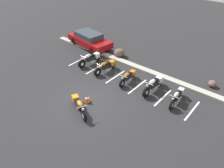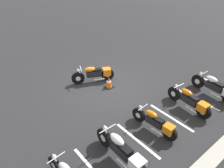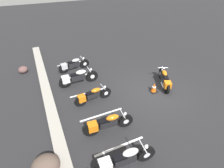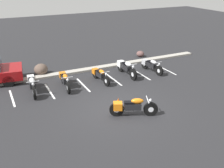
# 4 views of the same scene
# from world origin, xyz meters

# --- Properties ---
(ground) EXTENTS (60.00, 60.00, 0.00)m
(ground) POSITION_xyz_m (0.00, 0.00, 0.00)
(ground) COLOR #262628
(motorcycle_orange_featured) EXTENTS (1.98, 1.05, 0.84)m
(motorcycle_orange_featured) POSITION_xyz_m (0.20, -0.81, 0.44)
(motorcycle_orange_featured) COLOR black
(motorcycle_orange_featured) RESTS_ON ground
(parked_bike_0) EXTENTS (0.63, 2.23, 0.88)m
(parked_bike_0) POSITION_xyz_m (-3.20, 3.65, 0.47)
(parked_bike_0) COLOR black
(parked_bike_0) RESTS_ON ground
(parked_bike_1) EXTENTS (0.60, 2.13, 0.84)m
(parked_bike_1) POSITION_xyz_m (-1.49, 3.50, 0.44)
(parked_bike_1) COLOR black
(parked_bike_1) RESTS_ON ground
(parked_bike_2) EXTENTS (0.55, 1.96, 0.77)m
(parked_bike_2) POSITION_xyz_m (0.57, 3.43, 0.41)
(parked_bike_2) COLOR black
(parked_bike_2) RESTS_ON ground
(parked_bike_3) EXTENTS (0.64, 2.29, 0.90)m
(parked_bike_3) POSITION_xyz_m (2.41, 3.69, 0.48)
(parked_bike_3) COLOR black
(parked_bike_3) RESTS_ON ground
(concrete_curb) EXTENTS (18.00, 0.50, 0.12)m
(concrete_curb) POSITION_xyz_m (0.00, 5.45, 0.06)
(concrete_curb) COLOR #A8A399
(concrete_curb) RESTS_ON ground
(traffic_cone) EXTENTS (0.40, 0.40, 0.54)m
(traffic_cone) POSITION_xyz_m (-0.00, 0.04, 0.25)
(traffic_cone) COLOR black
(traffic_cone) RESTS_ON ground
(stall_line_0) EXTENTS (0.10, 2.10, 0.00)m
(stall_line_0) POSITION_xyz_m (-4.29, 3.34, 0.00)
(stall_line_0) COLOR white
(stall_line_0) RESTS_ON ground
(stall_line_1) EXTENTS (0.10, 2.10, 0.00)m
(stall_line_1) POSITION_xyz_m (-2.39, 3.34, 0.00)
(stall_line_1) COLOR white
(stall_line_1) RESTS_ON ground
(stall_line_2) EXTENTS (0.10, 2.10, 0.00)m
(stall_line_2) POSITION_xyz_m (-0.50, 3.34, 0.00)
(stall_line_2) COLOR white
(stall_line_2) RESTS_ON ground
(stall_line_3) EXTENTS (0.10, 2.10, 0.00)m
(stall_line_3) POSITION_xyz_m (1.40, 3.34, 0.00)
(stall_line_3) COLOR white
(stall_line_3) RESTS_ON ground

